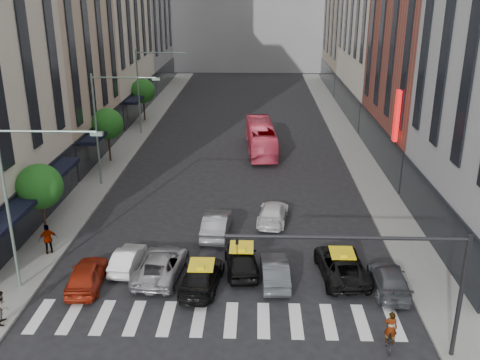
# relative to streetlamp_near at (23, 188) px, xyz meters

# --- Properties ---
(ground) EXTENTS (160.00, 160.00, 0.00)m
(ground) POSITION_rel_streetlamp_near_xyz_m (10.04, -4.00, -5.90)
(ground) COLOR black
(ground) RESTS_ON ground
(sidewalk_left) EXTENTS (3.00, 96.00, 0.15)m
(sidewalk_left) POSITION_rel_streetlamp_near_xyz_m (-1.46, 26.00, -5.83)
(sidewalk_left) COLOR slate
(sidewalk_left) RESTS_ON ground
(sidewalk_right) EXTENTS (3.00, 96.00, 0.15)m
(sidewalk_right) POSITION_rel_streetlamp_near_xyz_m (21.54, 26.00, -5.83)
(sidewalk_right) COLOR slate
(sidewalk_right) RESTS_ON ground
(building_left_b) EXTENTS (8.00, 16.00, 24.00)m
(building_left_b) POSITION_rel_streetlamp_near_xyz_m (-6.96, 24.00, 6.10)
(building_left_b) COLOR tan
(building_left_b) RESTS_ON ground
(building_right_b) EXTENTS (8.00, 18.00, 26.00)m
(building_right_b) POSITION_rel_streetlamp_near_xyz_m (27.04, 23.00, 7.10)
(building_right_b) COLOR brown
(building_right_b) RESTS_ON ground
(tree_near) EXTENTS (2.88, 2.88, 4.95)m
(tree_near) POSITION_rel_streetlamp_near_xyz_m (-1.76, 6.00, -2.25)
(tree_near) COLOR black
(tree_near) RESTS_ON sidewalk_left
(tree_mid) EXTENTS (2.88, 2.88, 4.95)m
(tree_mid) POSITION_rel_streetlamp_near_xyz_m (-1.76, 22.00, -2.25)
(tree_mid) COLOR black
(tree_mid) RESTS_ON sidewalk_left
(tree_far) EXTENTS (2.88, 2.88, 4.95)m
(tree_far) POSITION_rel_streetlamp_near_xyz_m (-1.76, 38.00, -2.25)
(tree_far) COLOR black
(tree_far) RESTS_ON sidewalk_left
(streetlamp_near) EXTENTS (5.38, 0.25, 9.00)m
(streetlamp_near) POSITION_rel_streetlamp_near_xyz_m (0.00, 0.00, 0.00)
(streetlamp_near) COLOR gray
(streetlamp_near) RESTS_ON sidewalk_left
(streetlamp_mid) EXTENTS (5.38, 0.25, 9.00)m
(streetlamp_mid) POSITION_rel_streetlamp_near_xyz_m (0.00, 16.00, 0.00)
(streetlamp_mid) COLOR gray
(streetlamp_mid) RESTS_ON sidewalk_left
(streetlamp_far) EXTENTS (5.38, 0.25, 9.00)m
(streetlamp_far) POSITION_rel_streetlamp_near_xyz_m (0.00, 32.00, 0.00)
(streetlamp_far) COLOR gray
(streetlamp_far) RESTS_ON sidewalk_left
(traffic_signal) EXTENTS (10.10, 0.20, 6.00)m
(traffic_signal) POSITION_rel_streetlamp_near_xyz_m (17.74, -5.00, -1.43)
(traffic_signal) COLOR black
(traffic_signal) RESTS_ON ground
(liberty_sign) EXTENTS (0.30, 0.70, 4.00)m
(liberty_sign) POSITION_rel_streetlamp_near_xyz_m (22.64, 16.00, 0.10)
(liberty_sign) COLOR red
(liberty_sign) RESTS_ON ground
(car_red) EXTENTS (2.03, 4.40, 1.46)m
(car_red) POSITION_rel_streetlamp_near_xyz_m (2.64, 0.33, -5.17)
(car_red) COLOR maroon
(car_red) RESTS_ON ground
(car_white_front) EXTENTS (1.56, 3.80, 1.23)m
(car_white_front) POSITION_rel_streetlamp_near_xyz_m (4.40, 2.42, -5.29)
(car_white_front) COLOR white
(car_white_front) RESTS_ON ground
(car_silver) EXTENTS (2.83, 5.38, 1.44)m
(car_silver) POSITION_rel_streetlamp_near_xyz_m (6.50, 1.61, -5.18)
(car_silver) COLOR #95959A
(car_silver) RESTS_ON ground
(taxi_left) EXTENTS (2.45, 4.93, 1.38)m
(taxi_left) POSITION_rel_streetlamp_near_xyz_m (8.91, 0.44, -5.22)
(taxi_left) COLOR black
(taxi_left) RESTS_ON ground
(taxi_center) EXTENTS (2.28, 4.61, 1.51)m
(taxi_center) POSITION_rel_streetlamp_near_xyz_m (11.02, 2.30, -5.15)
(taxi_center) COLOR black
(taxi_center) RESTS_ON ground
(car_grey_mid) EXTENTS (1.65, 4.23, 1.37)m
(car_grey_mid) POSITION_rel_streetlamp_near_xyz_m (12.89, 1.16, -5.22)
(car_grey_mid) COLOR #3A3D41
(car_grey_mid) RESTS_ON ground
(taxi_right) EXTENTS (2.87, 5.45, 1.46)m
(taxi_right) POSITION_rel_streetlamp_near_xyz_m (16.66, 1.88, -5.17)
(taxi_right) COLOR black
(taxi_right) RESTS_ON ground
(car_grey_curb) EXTENTS (1.96, 4.50, 1.29)m
(car_grey_curb) POSITION_rel_streetlamp_near_xyz_m (19.02, 0.50, -5.26)
(car_grey_curb) COLOR #44474C
(car_grey_curb) RESTS_ON ground
(car_row2_left) EXTENTS (1.87, 4.70, 1.52)m
(car_row2_left) POSITION_rel_streetlamp_near_xyz_m (9.24, 7.04, -5.14)
(car_row2_left) COLOR gray
(car_row2_left) RESTS_ON ground
(car_row2_right) EXTENTS (2.49, 4.82, 1.34)m
(car_row2_right) POSITION_rel_streetlamp_near_xyz_m (13.00, 9.18, -5.24)
(car_row2_right) COLOR silver
(car_row2_right) RESTS_ON ground
(bus) EXTENTS (3.09, 10.49, 2.89)m
(bus) POSITION_rel_streetlamp_near_xyz_m (12.24, 25.74, -4.46)
(bus) COLOR #EE4663
(bus) RESTS_ON ground
(motorcycle) EXTENTS (0.85, 1.69, 0.85)m
(motorcycle) POSITION_rel_streetlamp_near_xyz_m (17.93, -4.41, -5.48)
(motorcycle) COLOR black
(motorcycle) RESTS_ON ground
(rider) EXTENTS (0.65, 0.49, 1.62)m
(rider) POSITION_rel_streetlamp_near_xyz_m (17.93, -4.41, -4.24)
(rider) COLOR gray
(rider) RESTS_ON motorcycle
(pedestrian_near) EXTENTS (0.83, 0.97, 1.73)m
(pedestrian_near) POSITION_rel_streetlamp_near_xyz_m (-0.36, -3.26, -4.89)
(pedestrian_near) COLOR gray
(pedestrian_near) RESTS_ON sidewalk_left
(pedestrian_far) EXTENTS (1.19, 0.92, 1.88)m
(pedestrian_far) POSITION_rel_streetlamp_near_xyz_m (-0.73, 3.82, -4.81)
(pedestrian_far) COLOR gray
(pedestrian_far) RESTS_ON sidewalk_left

